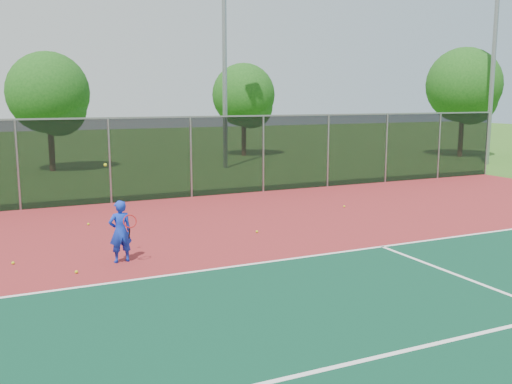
# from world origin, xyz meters

# --- Properties ---
(ground) EXTENTS (120.00, 120.00, 0.00)m
(ground) POSITION_xyz_m (0.00, 0.00, 0.00)
(ground) COLOR #2E5E1A
(ground) RESTS_ON ground
(court_apron) EXTENTS (30.00, 20.00, 0.02)m
(court_apron) POSITION_xyz_m (0.00, 2.00, 0.01)
(court_apron) COLOR maroon
(court_apron) RESTS_ON ground
(fence_back) EXTENTS (30.00, 0.06, 3.03)m
(fence_back) POSITION_xyz_m (0.00, 12.00, 1.56)
(fence_back) COLOR black
(fence_back) RESTS_ON court_apron
(tennis_player) EXTENTS (0.59, 0.61, 2.27)m
(tennis_player) POSITION_xyz_m (-4.22, 4.44, 0.74)
(tennis_player) COLOR #1433C3
(tennis_player) RESTS_ON court_apron
(practice_ball_0) EXTENTS (0.07, 0.07, 0.07)m
(practice_ball_0) POSITION_xyz_m (-6.48, 5.27, 0.06)
(practice_ball_0) COLOR #BFCA17
(practice_ball_0) RESTS_ON court_apron
(practice_ball_2) EXTENTS (0.07, 0.07, 0.07)m
(practice_ball_2) POSITION_xyz_m (-0.21, 5.70, 0.06)
(practice_ball_2) COLOR #BFCA17
(practice_ball_2) RESTS_ON court_apron
(practice_ball_3) EXTENTS (0.07, 0.07, 0.07)m
(practice_ball_3) POSITION_xyz_m (-4.31, 8.65, 0.06)
(practice_ball_3) COLOR #BFCA17
(practice_ball_3) RESTS_ON court_apron
(practice_ball_4) EXTENTS (0.07, 0.07, 0.07)m
(practice_ball_4) POSITION_xyz_m (-5.28, 3.97, 0.06)
(practice_ball_4) COLOR #BFCA17
(practice_ball_4) RESTS_ON court_apron
(practice_ball_5) EXTENTS (0.07, 0.07, 0.07)m
(practice_ball_5) POSITION_xyz_m (4.05, 7.78, 0.06)
(practice_ball_5) COLOR #BFCA17
(practice_ball_5) RESTS_ON court_apron
(floodlight_n) EXTENTS (0.90, 0.40, 12.52)m
(floodlight_n) POSITION_xyz_m (4.53, 19.84, 7.04)
(floodlight_n) COLOR gray
(floodlight_n) RESTS_ON ground
(floodlight_ne) EXTENTS (0.90, 0.40, 12.52)m
(floodlight_ne) POSITION_xyz_m (18.55, 15.25, 7.04)
(floodlight_ne) COLOR gray
(floodlight_ne) RESTS_ON ground
(tree_back_left) EXTENTS (4.09, 4.09, 6.01)m
(tree_back_left) POSITION_xyz_m (-3.87, 22.34, 3.77)
(tree_back_left) COLOR #3C2516
(tree_back_left) RESTS_ON ground
(tree_back_mid) EXTENTS (4.00, 4.00, 5.88)m
(tree_back_mid) POSITION_xyz_m (8.15, 25.35, 3.69)
(tree_back_mid) COLOR #3C2516
(tree_back_mid) RESTS_ON ground
(tree_back_right) EXTENTS (4.63, 4.63, 6.80)m
(tree_back_right) POSITION_xyz_m (20.33, 18.94, 4.27)
(tree_back_right) COLOR #3C2516
(tree_back_right) RESTS_ON ground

